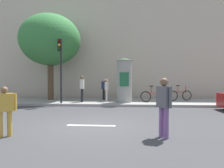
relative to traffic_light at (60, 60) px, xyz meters
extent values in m
plane|color=#38383A|center=(2.86, -5.24, -2.89)|extent=(80.00, 80.00, 0.00)
cube|color=gray|center=(2.86, 1.76, -2.81)|extent=(36.00, 4.00, 0.15)
cube|color=silver|center=(2.86, -5.24, -2.88)|extent=(1.80, 0.16, 0.01)
cube|color=#B7A893|center=(2.86, 6.76, 1.38)|extent=(36.00, 5.00, 8.53)
cylinder|color=black|center=(0.00, 0.11, -1.09)|extent=(0.12, 0.12, 3.29)
cube|color=black|center=(0.00, -0.07, 0.93)|extent=(0.24, 0.24, 0.75)
sphere|color=#390605|center=(0.00, -0.20, 1.17)|extent=(0.16, 0.16, 0.16)
sphere|color=#F2A519|center=(0.00, -0.20, 0.93)|extent=(0.16, 0.16, 0.16)
sphere|color=#07330F|center=(0.00, -0.20, 0.69)|extent=(0.16, 0.16, 0.16)
cylinder|color=gray|center=(4.02, 1.00, -1.35)|extent=(1.00, 1.00, 2.77)
cone|color=#334C33|center=(4.02, 1.00, 0.13)|extent=(1.10, 1.10, 0.20)
cube|color=#1E5938|center=(4.02, 0.49, -1.21)|extent=(0.60, 0.02, 0.90)
cylinder|color=#4C3826|center=(-1.47, 2.19, -1.46)|extent=(0.43, 0.43, 2.54)
ellipsoid|color=#337238|center=(-1.47, 2.19, 1.69)|extent=(4.43, 4.43, 3.77)
cylinder|color=#B78C33|center=(0.45, -6.93, -2.51)|extent=(0.14, 0.14, 0.76)
cylinder|color=#B78C33|center=(0.65, -6.79, -2.51)|extent=(0.14, 0.14, 0.76)
cube|color=#B78C33|center=(0.55, -6.86, -1.86)|extent=(0.54, 0.48, 0.54)
cylinder|color=#B78C33|center=(0.78, -6.69, -1.86)|extent=(0.09, 0.09, 0.51)
sphere|color=brown|center=(0.55, -6.86, -1.49)|extent=(0.21, 0.21, 0.21)
cylinder|color=#724C84|center=(5.30, -6.70, -2.44)|extent=(0.14, 0.14, 0.89)
cylinder|color=#724C84|center=(5.19, -6.54, -2.44)|extent=(0.14, 0.14, 0.89)
cube|color=#4C4C51|center=(5.24, -6.62, -1.68)|extent=(0.42, 0.46, 0.63)
cylinder|color=#4C4C51|center=(5.38, -6.82, -1.68)|extent=(0.09, 0.09, 0.60)
cylinder|color=#4C4C51|center=(5.10, -6.42, -1.68)|extent=(0.09, 0.09, 0.60)
sphere|color=brown|center=(5.24, -6.62, -1.25)|extent=(0.24, 0.24, 0.24)
cylinder|color=black|center=(2.60, 2.59, -2.34)|extent=(0.14, 0.14, 0.79)
cylinder|color=black|center=(2.46, 2.42, -2.34)|extent=(0.14, 0.14, 0.79)
cube|color=navy|center=(2.53, 2.51, -1.67)|extent=(0.46, 0.48, 0.56)
cylinder|color=navy|center=(2.70, 2.70, -1.67)|extent=(0.09, 0.09, 0.53)
cylinder|color=navy|center=(2.37, 2.31, -1.67)|extent=(0.09, 0.09, 0.53)
sphere|color=beige|center=(2.53, 2.51, -1.28)|extent=(0.21, 0.21, 0.21)
cylinder|color=black|center=(1.17, 1.03, -2.29)|extent=(0.14, 0.14, 0.89)
cylinder|color=black|center=(1.18, 0.83, -2.29)|extent=(0.14, 0.14, 0.89)
cube|color=silver|center=(1.18, 0.93, -1.54)|extent=(0.26, 0.41, 0.63)
cylinder|color=silver|center=(1.16, 1.17, -1.54)|extent=(0.09, 0.09, 0.60)
cylinder|color=silver|center=(1.19, 0.69, -1.54)|extent=(0.09, 0.09, 0.60)
sphere|color=brown|center=(1.18, 0.93, -1.10)|extent=(0.24, 0.24, 0.24)
cylinder|color=silver|center=(2.81, 1.33, -2.35)|extent=(0.14, 0.14, 0.77)
cylinder|color=silver|center=(2.77, 1.57, -2.35)|extent=(0.14, 0.14, 0.77)
cube|color=silver|center=(2.79, 1.45, -1.70)|extent=(0.32, 0.51, 0.54)
cylinder|color=silver|center=(2.84, 1.17, -1.70)|extent=(0.09, 0.09, 0.52)
cylinder|color=silver|center=(2.74, 1.73, -1.70)|extent=(0.09, 0.09, 0.52)
sphere|color=#8C664C|center=(2.79, 1.45, -1.32)|extent=(0.21, 0.21, 0.21)
torus|color=black|center=(5.46, 1.25, -2.38)|extent=(0.72, 0.15, 0.72)
torus|color=black|center=(6.51, 1.13, -2.38)|extent=(0.72, 0.15, 0.72)
cylinder|color=maroon|center=(5.98, 1.19, -2.13)|extent=(0.94, 0.15, 0.04)
cylinder|color=maroon|center=(5.83, 1.21, -1.93)|extent=(0.04, 0.04, 0.45)
cylinder|color=maroon|center=(6.40, 1.14, -1.93)|extent=(0.04, 0.04, 0.50)
cube|color=black|center=(5.83, 1.21, -1.68)|extent=(0.25, 0.13, 0.06)
torus|color=black|center=(7.47, 2.11, -2.38)|extent=(0.72, 0.21, 0.72)
torus|color=black|center=(8.50, 2.32, -2.38)|extent=(0.72, 0.21, 0.72)
cylinder|color=maroon|center=(7.98, 2.22, -2.13)|extent=(0.93, 0.23, 0.04)
cylinder|color=maroon|center=(7.83, 2.18, -1.93)|extent=(0.04, 0.04, 0.45)
cylinder|color=maroon|center=(8.39, 2.30, -1.93)|extent=(0.04, 0.04, 0.50)
cube|color=black|center=(7.83, 2.18, -1.68)|extent=(0.26, 0.15, 0.06)
camera|label=1|loc=(4.14, -12.66, -1.14)|focal=32.84mm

